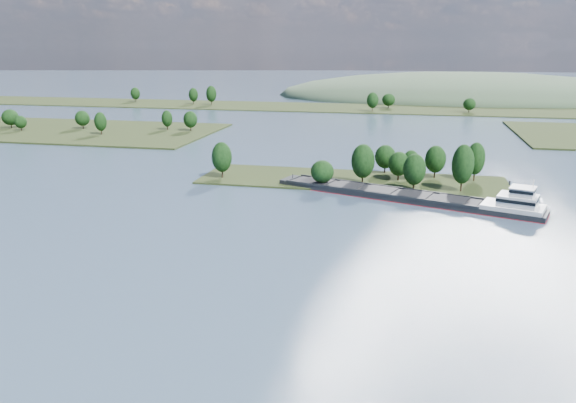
# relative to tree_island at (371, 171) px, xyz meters

# --- Properties ---
(ground) EXTENTS (1800.00, 1800.00, 0.00)m
(ground) POSITION_rel_tree_island_xyz_m (-6.16, -59.07, -3.95)
(ground) COLOR #3D5269
(ground) RESTS_ON ground
(tree_island) EXTENTS (100.00, 31.83, 15.64)m
(tree_island) POSITION_rel_tree_island_xyz_m (0.00, 0.00, 0.00)
(tree_island) COLOR black
(tree_island) RESTS_ON ground
(back_shoreline) EXTENTS (900.00, 60.00, 15.57)m
(back_shoreline) POSITION_rel_tree_island_xyz_m (3.00, 220.73, -3.16)
(back_shoreline) COLOR black
(back_shoreline) RESTS_ON ground
(hill_west) EXTENTS (320.00, 160.00, 44.00)m
(hill_west) POSITION_rel_tree_island_xyz_m (53.84, 320.93, -3.95)
(hill_west) COLOR #394F36
(hill_west) RESTS_ON ground
(cargo_barge) EXTENTS (77.63, 33.43, 10.64)m
(cargo_barge) POSITION_rel_tree_island_xyz_m (16.00, -19.96, -2.61)
(cargo_barge) COLOR black
(cargo_barge) RESTS_ON ground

